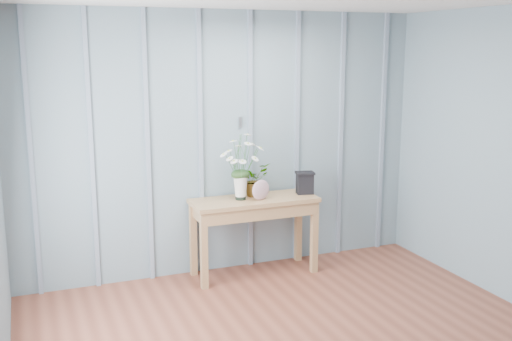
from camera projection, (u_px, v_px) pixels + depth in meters
name	position (u px, v px, depth m)	size (l,w,h in m)	color
room_shell	(283.00, 71.00, 4.36)	(4.00, 4.50, 2.50)	gray
sideboard	(254.00, 210.00, 5.69)	(1.20, 0.45, 0.75)	#A2774A
daisy_vase	(240.00, 159.00, 5.55)	(0.44, 0.34, 0.62)	black
spider_plant	(254.00, 180.00, 5.74)	(0.29, 0.25, 0.32)	#1F3D19
felt_disc_vessel	(261.00, 190.00, 5.59)	(0.19, 0.05, 0.19)	#8F4B6E
carved_box	(305.00, 183.00, 5.83)	(0.20, 0.17, 0.22)	black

